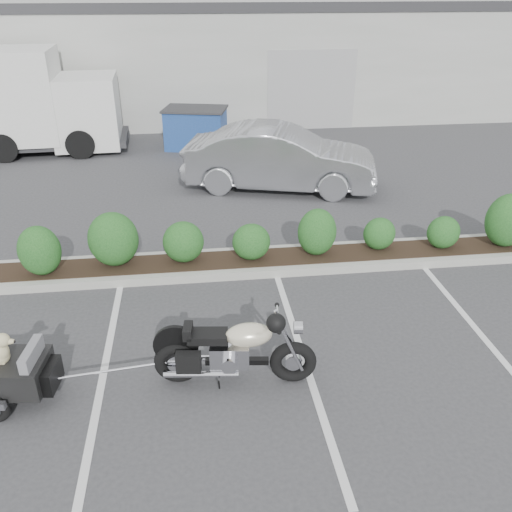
{
  "coord_description": "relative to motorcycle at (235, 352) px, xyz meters",
  "views": [
    {
      "loc": [
        -0.2,
        -6.43,
        4.66
      ],
      "look_at": [
        0.75,
        1.13,
        0.75
      ],
      "focal_mm": 38.0,
      "sensor_mm": 36.0,
      "label": 1
    }
  ],
  "objects": [
    {
      "name": "ground",
      "position": [
        -0.22,
        0.92,
        -0.48
      ],
      "size": [
        90.0,
        90.0,
        0.0
      ],
      "primitive_type": "plane",
      "color": "#38383A",
      "rests_on": "ground"
    },
    {
      "name": "planter_kerb",
      "position": [
        0.78,
        3.12,
        -0.4
      ],
      "size": [
        12.0,
        1.0,
        0.15
      ],
      "primitive_type": "cube",
      "color": "#9E9E93",
      "rests_on": "ground"
    },
    {
      "name": "building",
      "position": [
        -0.22,
        17.92,
        1.52
      ],
      "size": [
        26.0,
        10.0,
        4.0
      ],
      "primitive_type": "cube",
      "color": "#9EA099",
      "rests_on": "ground"
    },
    {
      "name": "motorcycle",
      "position": [
        0.0,
        0.0,
        0.0
      ],
      "size": [
        2.09,
        0.76,
        1.2
      ],
      "rotation": [
        0.0,
        0.0,
        -0.12
      ],
      "color": "black",
      "rests_on": "ground"
    },
    {
      "name": "pet_trailer",
      "position": [
        -2.78,
        0.02,
        -0.06
      ],
      "size": [
        1.68,
        0.95,
        0.99
      ],
      "rotation": [
        0.0,
        0.0,
        -0.12
      ],
      "color": "black",
      "rests_on": "ground"
    },
    {
      "name": "sedan",
      "position": [
        1.76,
        7.13,
        0.29
      ],
      "size": [
        4.89,
        2.77,
        1.53
      ],
      "primitive_type": "imported",
      "rotation": [
        0.0,
        0.0,
        1.31
      ],
      "color": "#B0B1B8",
      "rests_on": "ground"
    },
    {
      "name": "dumpster",
      "position": [
        -0.19,
        11.03,
        0.13
      ],
      "size": [
        2.08,
        1.65,
        1.21
      ],
      "rotation": [
        0.0,
        0.0,
        -0.24
      ],
      "color": "navy",
      "rests_on": "ground"
    },
    {
      "name": "delivery_truck",
      "position": [
        -5.53,
        11.25,
        0.93
      ],
      "size": [
        6.5,
        2.51,
        2.93
      ],
      "rotation": [
        0.0,
        0.0,
        0.05
      ],
      "color": "silver",
      "rests_on": "ground"
    }
  ]
}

